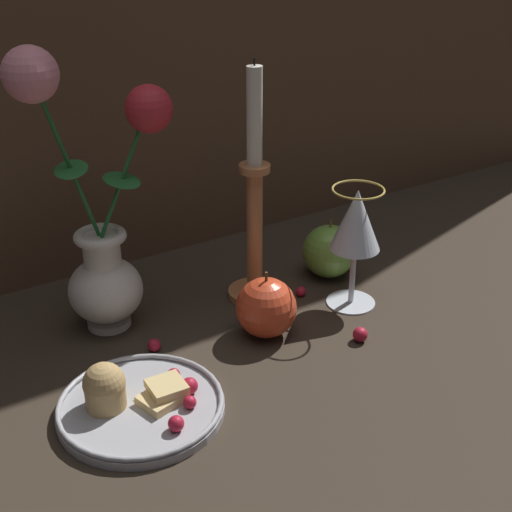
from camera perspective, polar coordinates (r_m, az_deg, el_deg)
ground_plane at (r=0.93m, az=-2.58°, el=-6.61°), size 2.40×2.40×0.00m
vase at (r=0.91m, az=-12.40°, el=2.23°), size 0.19×0.10×0.37m
plate_with_pastries at (r=0.81m, az=-9.64°, el=-11.40°), size 0.19×0.19×0.06m
wine_glass at (r=0.96m, az=8.00°, el=2.50°), size 0.07×0.07×0.17m
candlestick at (r=0.97m, az=-0.12°, el=3.11°), size 0.08×0.08×0.34m
apple_beside_vase at (r=0.92m, az=0.81°, el=-4.15°), size 0.08×0.08×0.09m
apple_near_glass at (r=1.06m, az=5.87°, el=0.38°), size 0.08×0.08×0.09m
berry_near_plate at (r=0.93m, az=8.33°, el=-6.23°), size 0.02×0.02×0.02m
berry_front_center at (r=1.02m, az=3.62°, el=-2.84°), size 0.01×0.01×0.01m
berry_by_glass_stem at (r=0.91m, az=-8.15°, el=-7.07°), size 0.02×0.02×0.02m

